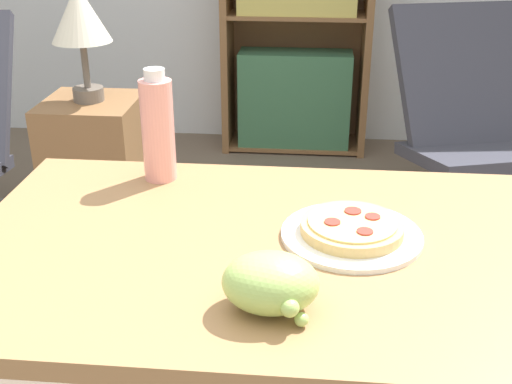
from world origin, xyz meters
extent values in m
cube|color=#A37549|center=(0.04, 0.03, 0.72)|extent=(1.07, 0.70, 0.03)
cylinder|color=#A37549|center=(-0.44, 0.32, 0.35)|extent=(0.06, 0.06, 0.70)
cylinder|color=#A37549|center=(0.51, 0.32, 0.35)|extent=(0.06, 0.06, 0.70)
cylinder|color=white|center=(0.20, 0.06, 0.74)|extent=(0.26, 0.26, 0.01)
cylinder|color=#DBB26B|center=(0.20, 0.06, 0.75)|extent=(0.19, 0.19, 0.02)
cylinder|color=#EACC7A|center=(0.20, 0.06, 0.77)|extent=(0.16, 0.16, 0.00)
cylinder|color=#A83328|center=(0.20, 0.09, 0.77)|extent=(0.03, 0.03, 0.00)
cylinder|color=#A83328|center=(0.24, 0.07, 0.77)|extent=(0.03, 0.03, 0.00)
cylinder|color=#A83328|center=(0.17, 0.05, 0.77)|extent=(0.03, 0.03, 0.00)
cylinder|color=#A83328|center=(0.22, 0.02, 0.77)|extent=(0.03, 0.03, 0.00)
ellipsoid|color=#A8CC66|center=(0.07, -0.17, 0.78)|extent=(0.15, 0.11, 0.09)
sphere|color=#A8CC66|center=(0.03, -0.18, 0.79)|extent=(0.03, 0.03, 0.03)
sphere|color=#A8CC66|center=(0.08, -0.20, 0.77)|extent=(0.02, 0.02, 0.02)
sphere|color=#A8CC66|center=(0.05, -0.18, 0.79)|extent=(0.02, 0.02, 0.02)
sphere|color=#A8CC66|center=(0.06, -0.13, 0.78)|extent=(0.03, 0.03, 0.03)
sphere|color=#A8CC66|center=(0.12, -0.22, 0.75)|extent=(0.02, 0.02, 0.02)
sphere|color=#A8CC66|center=(0.05, -0.13, 0.75)|extent=(0.02, 0.02, 0.02)
sphere|color=#A8CC66|center=(0.10, -0.23, 0.77)|extent=(0.03, 0.03, 0.03)
cylinder|color=pink|center=(-0.20, 0.29, 0.84)|extent=(0.07, 0.07, 0.22)
cylinder|color=white|center=(-0.20, 0.29, 0.97)|extent=(0.04, 0.04, 0.02)
cube|color=slate|center=(0.82, 1.55, 0.05)|extent=(0.65, 0.67, 0.10)
cube|color=#383842|center=(0.82, 1.47, 0.36)|extent=(0.68, 0.64, 0.14)
cube|color=#383842|center=(0.75, 1.77, 0.60)|extent=(0.66, 0.55, 0.55)
cube|color=brown|center=(-0.35, 2.45, 0.73)|extent=(0.04, 0.31, 1.46)
cube|color=brown|center=(0.39, 2.45, 0.73)|extent=(0.04, 0.31, 1.46)
cube|color=brown|center=(0.02, 2.59, 0.73)|extent=(0.77, 0.01, 1.46)
cube|color=brown|center=(0.02, 2.45, 0.02)|extent=(0.70, 0.29, 0.02)
cube|color=#3D704C|center=(0.02, 2.42, 0.29)|extent=(0.60, 0.22, 0.51)
cube|color=brown|center=(0.02, 2.45, 0.73)|extent=(0.70, 0.29, 0.02)
cube|color=brown|center=(-0.69, 1.22, 0.31)|extent=(0.34, 0.34, 0.62)
cylinder|color=#665B51|center=(-0.69, 1.22, 0.64)|extent=(0.11, 0.11, 0.05)
cylinder|color=#665B51|center=(-0.69, 1.22, 0.75)|extent=(0.02, 0.02, 0.16)
cone|color=beige|center=(-0.69, 1.22, 0.93)|extent=(0.21, 0.21, 0.20)
camera|label=1|loc=(0.12, -0.97, 1.30)|focal=45.00mm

